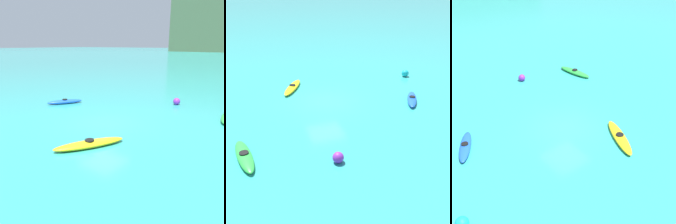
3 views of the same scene
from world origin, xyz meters
TOP-DOWN VIEW (x-y plane):
  - ground_plane at (0.00, 0.00)m, footprint 600.00×600.00m
  - kayak_blue at (-5.65, 1.96)m, footprint 1.92×2.68m
  - kayak_yellow at (1.69, -2.98)m, footprint 2.16×3.31m
  - buoy_purple at (1.47, 7.12)m, footprint 0.54×0.54m

SIDE VIEW (x-z plane):
  - ground_plane at x=0.00m, z-range 0.00..0.00m
  - kayak_yellow at x=1.69m, z-range -0.02..0.35m
  - kayak_blue at x=-5.65m, z-range -0.02..0.35m
  - buoy_purple at x=1.47m, z-range 0.00..0.54m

